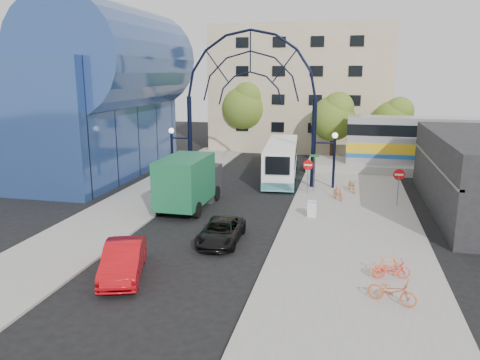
% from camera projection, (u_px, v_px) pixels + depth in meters
% --- Properties ---
extents(ground, '(120.00, 120.00, 0.00)m').
position_uv_depth(ground, '(195.00, 245.00, 24.54)').
color(ground, black).
rests_on(ground, ground).
extents(sidewalk_east, '(8.00, 56.00, 0.12)m').
position_uv_depth(sidewalk_east, '(351.00, 231.00, 26.58)').
color(sidewalk_east, gray).
rests_on(sidewalk_east, ground).
extents(plaza_west, '(5.00, 50.00, 0.12)m').
position_uv_depth(plaza_west, '(132.00, 206.00, 31.65)').
color(plaza_west, gray).
rests_on(plaza_west, ground).
extents(gateway_arch, '(13.64, 0.44, 12.10)m').
position_uv_depth(gateway_arch, '(250.00, 77.00, 35.91)').
color(gateway_arch, black).
rests_on(gateway_arch, ground).
extents(stop_sign, '(0.80, 0.07, 2.50)m').
position_uv_depth(stop_sign, '(308.00, 168.00, 34.44)').
color(stop_sign, slate).
rests_on(stop_sign, sidewalk_east).
extents(do_not_enter_sign, '(0.76, 0.07, 2.48)m').
position_uv_depth(do_not_enter_sign, '(399.00, 178.00, 31.19)').
color(do_not_enter_sign, slate).
rests_on(do_not_enter_sign, sidewalk_east).
extents(street_name_sign, '(0.70, 0.70, 2.80)m').
position_uv_depth(street_name_sign, '(314.00, 165.00, 34.89)').
color(street_name_sign, slate).
rests_on(street_name_sign, sidewalk_east).
extents(sandwich_board, '(0.55, 0.61, 0.99)m').
position_uv_depth(sandwich_board, '(312.00, 207.00, 28.82)').
color(sandwich_board, white).
rests_on(sandwich_board, sidewalk_east).
extents(transit_hall, '(16.50, 18.00, 14.50)m').
position_uv_depth(transit_hall, '(80.00, 98.00, 40.63)').
color(transit_hall, navy).
rests_on(transit_hall, ground).
extents(apartment_block, '(20.00, 12.10, 14.00)m').
position_uv_depth(apartment_block, '(302.00, 88.00, 55.74)').
color(apartment_block, tan).
rests_on(apartment_block, ground).
extents(tree_north_a, '(4.48, 4.48, 7.00)m').
position_uv_depth(tree_north_a, '(334.00, 116.00, 46.78)').
color(tree_north_a, '#382314').
rests_on(tree_north_a, ground).
extents(tree_north_b, '(5.12, 5.12, 8.00)m').
position_uv_depth(tree_north_b, '(245.00, 105.00, 52.62)').
color(tree_north_b, '#382314').
rests_on(tree_north_b, ground).
extents(tree_north_c, '(4.16, 4.16, 6.50)m').
position_uv_depth(tree_north_c, '(395.00, 119.00, 47.45)').
color(tree_north_c, '#382314').
rests_on(tree_north_c, ground).
extents(city_bus, '(3.45, 11.29, 3.05)m').
position_uv_depth(city_bus, '(281.00, 160.00, 39.79)').
color(city_bus, white).
rests_on(city_bus, ground).
extents(green_truck, '(2.81, 7.09, 3.56)m').
position_uv_depth(green_truck, '(190.00, 181.00, 31.15)').
color(green_truck, black).
rests_on(green_truck, ground).
extents(black_suv, '(2.14, 4.42, 1.21)m').
position_uv_depth(black_suv, '(221.00, 232.00, 24.86)').
color(black_suv, black).
rests_on(black_suv, ground).
extents(red_sedan, '(3.02, 4.91, 1.53)m').
position_uv_depth(red_sedan, '(123.00, 260.00, 20.69)').
color(red_sedan, '#B60B11').
rests_on(red_sedan, ground).
extents(bike_near_a, '(1.10, 1.93, 0.96)m').
position_uv_depth(bike_near_a, '(352.00, 185.00, 35.17)').
color(bike_near_a, '#CA7028').
rests_on(bike_near_a, sidewalk_east).
extents(bike_near_b, '(1.07, 1.63, 0.95)m').
position_uv_depth(bike_near_b, '(338.00, 193.00, 32.88)').
color(bike_near_b, orange).
rests_on(bike_near_b, sidewalk_east).
extents(bike_far_a, '(2.01, 1.25, 1.00)m').
position_uv_depth(bike_far_a, '(392.00, 291.00, 18.06)').
color(bike_far_a, '#CB5228').
rests_on(bike_far_a, sidewalk_east).
extents(bike_far_b, '(1.60, 1.07, 0.94)m').
position_uv_depth(bike_far_b, '(387.00, 266.00, 20.45)').
color(bike_far_b, orange).
rests_on(bike_far_b, sidewalk_east).
extents(bike_far_c, '(1.70, 0.86, 0.85)m').
position_uv_depth(bike_far_c, '(392.00, 269.00, 20.25)').
color(bike_far_c, '#F83731').
rests_on(bike_far_c, sidewalk_east).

